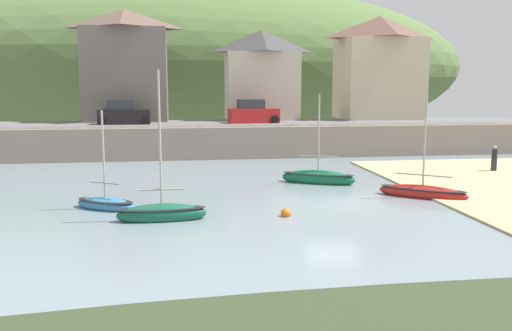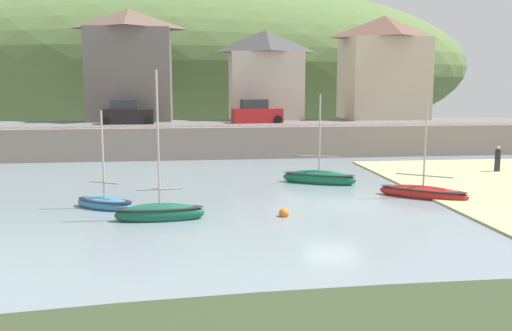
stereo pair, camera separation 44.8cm
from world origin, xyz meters
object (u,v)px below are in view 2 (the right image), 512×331
(sailboat_blue_trim, at_px, (423,192))
(parked_car_near_slipway, at_px, (127,114))
(sailboat_nearest_shore, at_px, (105,203))
(mooring_buoy, at_px, (284,213))
(parked_car_by_wall, at_px, (256,113))
(sailboat_far_left, at_px, (319,178))
(waterfront_building_right, at_px, (383,67))
(waterfront_building_left, at_px, (130,65))
(waterfront_building_centre, at_px, (266,74))
(person_on_slipway, at_px, (498,158))
(dinghy_open_wooden, at_px, (160,212))

(sailboat_blue_trim, height_order, parked_car_near_slipway, sailboat_blue_trim)
(sailboat_nearest_shore, xyz_separation_m, mooring_buoy, (7.83, -2.56, -0.11))
(sailboat_blue_trim, relative_size, parked_car_by_wall, 1.21)
(sailboat_far_left, height_order, parked_car_by_wall, sailboat_far_left)
(waterfront_building_right, bearing_deg, waterfront_building_left, 180.00)
(parked_car_near_slipway, bearing_deg, sailboat_far_left, -51.86)
(parked_car_near_slipway, distance_m, mooring_buoy, 24.62)
(waterfront_building_centre, distance_m, mooring_buoy, 28.16)
(sailboat_far_left, bearing_deg, person_on_slipway, 37.17)
(waterfront_building_left, xyz_separation_m, waterfront_building_right, (23.19, 0.00, -0.11))
(sailboat_nearest_shore, xyz_separation_m, parked_car_by_wall, (9.52, 20.20, 2.96))
(dinghy_open_wooden, xyz_separation_m, sailboat_nearest_shore, (-2.60, 2.51, -0.07))
(mooring_buoy, bearing_deg, person_on_slipway, 31.92)
(parked_car_near_slipway, bearing_deg, sailboat_nearest_shore, -87.49)
(waterfront_building_right, bearing_deg, parked_car_by_wall, -160.24)
(waterfront_building_left, xyz_separation_m, person_on_slipway, (24.46, -17.62, -6.32))
(dinghy_open_wooden, relative_size, sailboat_nearest_shore, 1.39)
(dinghy_open_wooden, height_order, sailboat_nearest_shore, dinghy_open_wooden)
(mooring_buoy, bearing_deg, sailboat_blue_trim, 21.15)
(sailboat_far_left, distance_m, parked_car_near_slipway, 19.79)
(sailboat_nearest_shore, bearing_deg, waterfront_building_left, 124.47)
(waterfront_building_centre, height_order, parked_car_by_wall, waterfront_building_centre)
(sailboat_blue_trim, relative_size, mooring_buoy, 11.55)
(waterfront_building_centre, distance_m, sailboat_nearest_shore, 27.72)
(waterfront_building_centre, bearing_deg, dinghy_open_wooden, -107.01)
(sailboat_far_left, bearing_deg, parked_car_near_slipway, 155.51)
(waterfront_building_left, bearing_deg, sailboat_blue_trim, -55.87)
(person_on_slipway, bearing_deg, sailboat_nearest_shore, -163.10)
(waterfront_building_left, distance_m, sailboat_blue_trim, 30.24)
(waterfront_building_right, xyz_separation_m, sailboat_nearest_shore, (-22.04, -24.70, -6.96))
(dinghy_open_wooden, bearing_deg, person_on_slipway, 22.78)
(dinghy_open_wooden, xyz_separation_m, parked_car_by_wall, (6.92, 22.71, 2.89))
(sailboat_far_left, xyz_separation_m, parked_car_by_wall, (-1.65, 15.31, 2.88))
(dinghy_open_wooden, relative_size, sailboat_blue_trim, 1.24)
(sailboat_nearest_shore, relative_size, parked_car_by_wall, 1.08)
(waterfront_building_centre, height_order, parked_car_near_slipway, waterfront_building_centre)
(waterfront_building_centre, distance_m, sailboat_far_left, 20.75)
(sailboat_blue_trim, bearing_deg, waterfront_building_right, 111.44)
(waterfront_building_left, distance_m, sailboat_nearest_shore, 25.72)
(sailboat_far_left, height_order, sailboat_blue_trim, sailboat_far_left)
(dinghy_open_wooden, height_order, parked_car_by_wall, dinghy_open_wooden)
(parked_car_near_slipway, height_order, person_on_slipway, parked_car_near_slipway)
(waterfront_building_left, bearing_deg, parked_car_near_slipway, -88.58)
(waterfront_building_centre, xyz_separation_m, person_on_slipway, (12.38, -17.62, -5.52))
(parked_car_by_wall, bearing_deg, person_on_slipway, -49.25)
(person_on_slipway, bearing_deg, sailboat_far_left, -169.77)
(waterfront_building_left, relative_size, waterfront_building_centre, 1.20)
(sailboat_blue_trim, relative_size, parked_car_near_slipway, 1.25)
(waterfront_building_left, height_order, sailboat_nearest_shore, waterfront_building_left)
(sailboat_far_left, bearing_deg, mooring_buoy, -87.21)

